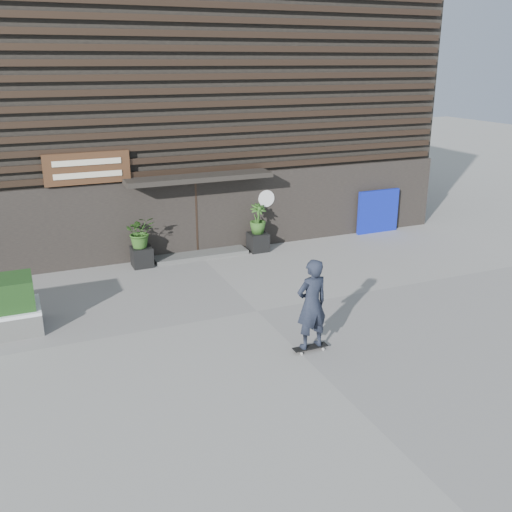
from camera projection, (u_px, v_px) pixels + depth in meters
name	position (u px, v px, depth m)	size (l,w,h in m)	color
ground	(257.00, 311.00, 14.29)	(80.00, 80.00, 0.00)	gray
entrance_step	(200.00, 254.00, 18.28)	(3.00, 0.80, 0.12)	#4F4F4C
planter_pot_left	(142.00, 257.00, 17.32)	(0.60, 0.60, 0.60)	black
bamboo_left	(140.00, 232.00, 17.07)	(0.86, 0.75, 0.96)	#2D591E
planter_pot_right	(258.00, 242.00, 18.73)	(0.60, 0.60, 0.60)	black
bamboo_right	(258.00, 219.00, 18.48)	(0.54, 0.54, 0.96)	#2D591E
blue_tarp	(378.00, 211.00, 20.61)	(1.65, 0.12, 1.55)	#0C19A1
building	(154.00, 114.00, 21.68)	(18.00, 11.00, 8.00)	black
skateboarder	(312.00, 304.00, 12.00)	(0.78, 0.54, 2.07)	black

